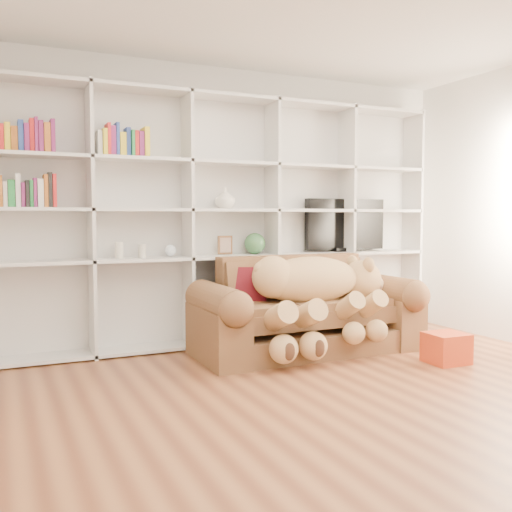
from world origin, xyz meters
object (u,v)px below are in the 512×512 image
gift_box (446,348)px  tv (345,226)px  teddy_bear (316,290)px  sofa (306,316)px

gift_box → tv: size_ratio=0.34×
teddy_bear → tv: (0.85, 0.83, 0.55)m
teddy_bear → gift_box: teddy_bear is taller
sofa → tv: bearing=37.5°
sofa → gift_box: 1.25m
tv → gift_box: bearing=-89.3°
sofa → tv: (0.85, 0.65, 0.81)m
sofa → tv: 1.34m
sofa → gift_box: (0.87, -0.87, -0.20)m
sofa → teddy_bear: teddy_bear is taller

